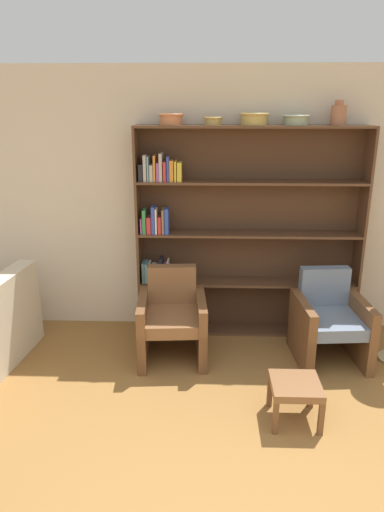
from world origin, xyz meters
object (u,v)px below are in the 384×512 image
(bowl_cream, at_px, (213,120))
(vase_tall, at_px, (338,114))
(bowl_sage, at_px, (296,119))
(armchair_leather, at_px, (172,318))
(bowl_terracotta, at_px, (171,118))
(armchair_cushioned, at_px, (329,321))
(bowl_slate, at_px, (254,118))
(bookshelf, at_px, (233,235))
(footstool, at_px, (295,389))

(bowl_cream, height_order, vase_tall, vase_tall)
(bowl_sage, height_order, armchair_leather, bowl_sage)
(bowl_terracotta, xyz_separation_m, bowl_cream, (0.40, 0.00, -0.02))
(bowl_sage, distance_m, armchair_cushioned, 1.95)
(armchair_cushioned, bearing_deg, bowl_slate, -40.82)
(bowl_slate, bearing_deg, bowl_sage, 0.00)
(vase_tall, relative_size, armchair_cushioned, 0.27)
(bowl_cream, relative_size, bowl_sage, 0.72)
(bowl_slate, relative_size, armchair_leather, 0.33)
(bookshelf, distance_m, vase_tall, 1.54)
(vase_tall, bearing_deg, bowl_cream, 180.00)
(bowl_terracotta, distance_m, footstool, 2.69)
(vase_tall, xyz_separation_m, armchair_cushioned, (-0.05, -0.54, -1.89))
(bowl_terracotta, relative_size, bowl_slate, 0.86)
(footstool, bearing_deg, armchair_cushioned, 63.15)
(bowl_cream, xyz_separation_m, armchair_leather, (-0.38, -0.54, -1.84))
(bowl_terracotta, distance_m, armchair_leather, 1.93)
(bowl_sage, xyz_separation_m, armchair_cushioned, (0.35, -0.54, -1.85))
(vase_tall, relative_size, armchair_leather, 0.27)
(vase_tall, bearing_deg, bookshelf, 178.16)
(bowl_cream, relative_size, armchair_leather, 0.22)
(bookshelf, relative_size, bowl_terracotta, 9.59)
(bowl_slate, distance_m, footstool, 2.49)
(bowl_terracotta, relative_size, armchair_cushioned, 0.28)
(bowl_terracotta, bearing_deg, bowl_slate, 0.00)
(bowl_terracotta, relative_size, footstool, 0.64)
(bowl_cream, xyz_separation_m, footstool, (0.65, -1.51, -1.95))
(bowl_terracotta, relative_size, bowl_cream, 1.31)
(bowl_terracotta, xyz_separation_m, armchair_leather, (0.03, -0.54, -1.85))
(bookshelf, xyz_separation_m, armchair_cushioned, (0.92, -0.58, -0.69))
(bowl_cream, bearing_deg, footstool, -66.75)
(armchair_leather, height_order, footstool, armchair_leather)
(armchair_leather, bearing_deg, bookshelf, -140.18)
(bookshelf, distance_m, armchair_leather, 1.08)
(bowl_sage, distance_m, vase_tall, 0.40)
(bowl_cream, xyz_separation_m, vase_tall, (1.18, 0.00, 0.06))
(bowl_terracotta, height_order, footstool, bowl_terracotta)
(vase_tall, height_order, armchair_leather, vase_tall)
(bowl_cream, height_order, armchair_cushioned, bowl_cream)
(footstool, bearing_deg, bowl_slate, 99.66)
(bookshelf, height_order, armchair_cushioned, bookshelf)
(bowl_slate, relative_size, vase_tall, 1.21)
(bowl_slate, bearing_deg, vase_tall, -0.00)
(bowl_terracotta, height_order, armchair_cushioned, bowl_terracotta)
(vase_tall, relative_size, footstool, 0.61)
(bookshelf, distance_m, bowl_cream, 1.17)
(bowl_sage, relative_size, vase_tall, 1.10)
(bowl_cream, relative_size, bowl_slate, 0.66)
(bowl_terracotta, xyz_separation_m, armchair_cushioned, (1.54, -0.54, -1.85))
(bowl_sage, distance_m, footstool, 2.48)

